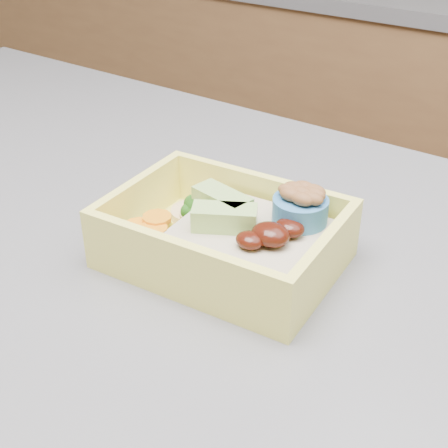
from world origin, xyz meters
The scene contains 1 object.
bento_box centered at (0.01, 0.04, 0.94)m, with size 0.18×0.13×0.06m.
Camera 1 is at (0.23, -0.28, 1.19)m, focal length 50.00 mm.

